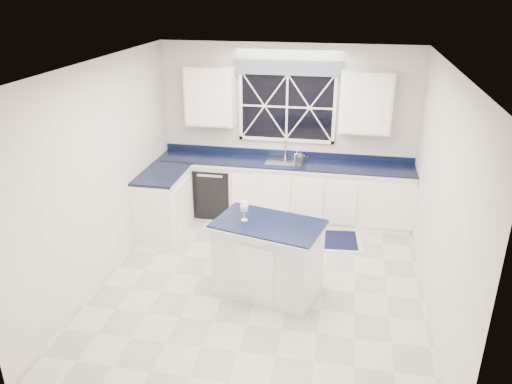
% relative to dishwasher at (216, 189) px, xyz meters
% --- Properties ---
extents(ground, '(4.50, 4.50, 0.00)m').
position_rel_dishwasher_xyz_m(ground, '(1.10, -1.95, -0.41)').
color(ground, '#B8B8B3').
rests_on(ground, ground).
extents(back_wall, '(4.00, 0.10, 2.70)m').
position_rel_dishwasher_xyz_m(back_wall, '(1.10, 0.30, 0.94)').
color(back_wall, silver).
rests_on(back_wall, ground).
extents(base_cabinets, '(3.99, 1.60, 0.90)m').
position_rel_dishwasher_xyz_m(base_cabinets, '(0.77, -0.17, 0.04)').
color(base_cabinets, white).
rests_on(base_cabinets, ground).
extents(countertop, '(3.98, 0.64, 0.04)m').
position_rel_dishwasher_xyz_m(countertop, '(1.10, 0.00, 0.51)').
color(countertop, black).
rests_on(countertop, base_cabinets).
extents(dishwasher, '(0.60, 0.58, 0.82)m').
position_rel_dishwasher_xyz_m(dishwasher, '(0.00, 0.00, 0.00)').
color(dishwasher, black).
rests_on(dishwasher, ground).
extents(window, '(1.65, 0.09, 1.26)m').
position_rel_dishwasher_xyz_m(window, '(1.10, 0.25, 1.42)').
color(window, black).
rests_on(window, ground).
extents(upper_cabinets, '(3.10, 0.34, 0.90)m').
position_rel_dishwasher_xyz_m(upper_cabinets, '(1.10, 0.13, 1.49)').
color(upper_cabinets, white).
rests_on(upper_cabinets, ground).
extents(faucet, '(0.05, 0.20, 0.30)m').
position_rel_dishwasher_xyz_m(faucet, '(1.10, 0.19, 0.69)').
color(faucet, '#B5B5B7').
rests_on(faucet, countertop).
extents(island, '(1.39, 1.03, 0.93)m').
position_rel_dishwasher_xyz_m(island, '(1.21, -2.11, 0.06)').
color(island, white).
rests_on(island, ground).
extents(rug, '(1.24, 0.82, 0.02)m').
position_rel_dishwasher_xyz_m(rug, '(1.77, -0.68, -0.40)').
color(rug, beige).
rests_on(rug, ground).
extents(kettle, '(0.26, 0.18, 0.18)m').
position_rel_dishwasher_xyz_m(kettle, '(1.35, -0.01, 0.61)').
color(kettle, '#323235').
rests_on(kettle, countertop).
extents(wine_glass, '(0.10, 0.10, 0.24)m').
position_rel_dishwasher_xyz_m(wine_glass, '(0.92, -2.09, 0.68)').
color(wine_glass, white).
rests_on(wine_glass, island).
extents(soap_bottle, '(0.09, 0.09, 0.16)m').
position_rel_dishwasher_xyz_m(soap_bottle, '(1.30, 0.10, 0.61)').
color(soap_bottle, silver).
rests_on(soap_bottle, countertop).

